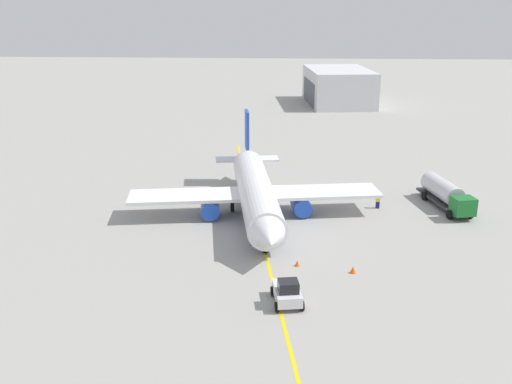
% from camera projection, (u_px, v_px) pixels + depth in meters
% --- Properties ---
extents(ground_plane, '(400.00, 400.00, 0.00)m').
position_uv_depth(ground_plane, '(256.00, 217.00, 64.29)').
color(ground_plane, '#9E9B96').
extents(airplane, '(30.88, 29.08, 9.86)m').
position_uv_depth(airplane, '(256.00, 193.00, 63.86)').
color(airplane, white).
rests_on(airplane, ground).
extents(fuel_tanker, '(10.77, 4.65, 3.15)m').
position_uv_depth(fuel_tanker, '(446.00, 194.00, 66.74)').
color(fuel_tanker, '#2D2D33').
rests_on(fuel_tanker, ground).
extents(pushback_tug, '(3.88, 2.82, 2.20)m').
position_uv_depth(pushback_tug, '(287.00, 292.00, 45.39)').
color(pushback_tug, silver).
rests_on(pushback_tug, ground).
extents(refueling_worker, '(0.40, 0.55, 1.71)m').
position_uv_depth(refueling_worker, '(378.00, 202.00, 66.81)').
color(refueling_worker, navy).
rests_on(refueling_worker, ground).
extents(safety_cone_nose, '(0.58, 0.58, 0.64)m').
position_uv_depth(safety_cone_nose, '(353.00, 270.00, 50.77)').
color(safety_cone_nose, '#F2590F').
rests_on(safety_cone_nose, ground).
extents(safety_cone_wingtip, '(0.50, 0.50, 0.56)m').
position_uv_depth(safety_cone_wingtip, '(297.00, 263.00, 52.13)').
color(safety_cone_wingtip, '#F2590F').
rests_on(safety_cone_wingtip, ground).
extents(distant_hangar, '(24.90, 16.87, 8.36)m').
position_uv_depth(distant_hangar, '(338.00, 86.00, 136.39)').
color(distant_hangar, silver).
rests_on(distant_hangar, ground).
extents(taxi_line_marking, '(68.79, 10.82, 0.01)m').
position_uv_depth(taxi_line_marking, '(256.00, 217.00, 64.29)').
color(taxi_line_marking, yellow).
rests_on(taxi_line_marking, ground).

